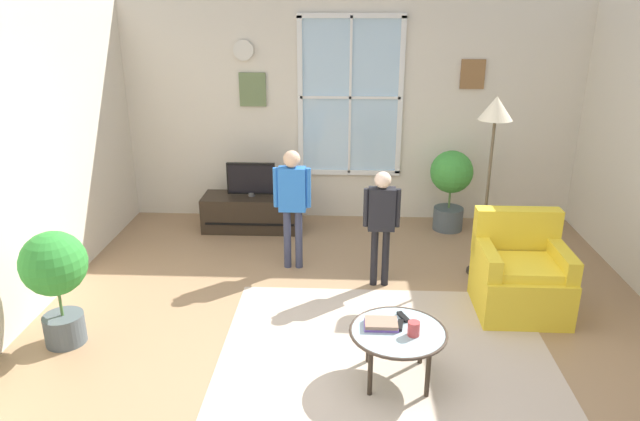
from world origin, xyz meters
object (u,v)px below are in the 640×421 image
object	(u,v)px
armchair	(520,276)
remote_near_books	(403,317)
person_black_shirt	(381,216)
coffee_table	(398,334)
remote_near_cup	(400,325)
tv_stand	(252,212)
television	(251,179)
person_blue_shirt	(292,196)
potted_plant_corner	(55,274)
cup	(414,329)
floor_lamp	(494,127)
potted_plant_by_window	(451,182)
book_stack	(381,324)

from	to	relation	value
armchair	remote_near_books	xyz separation A→B (m)	(-1.12, -0.91, 0.09)
person_black_shirt	coffee_table	bearing A→B (deg)	-87.94
remote_near_cup	tv_stand	bearing A→B (deg)	118.38
television	coffee_table	size ratio (longest dim) A/B	0.80
armchair	person_black_shirt	xyz separation A→B (m)	(-1.22, 0.41, 0.40)
television	person_blue_shirt	distance (m)	1.21
remote_near_cup	potted_plant_corner	distance (m)	2.70
tv_stand	cup	size ratio (longest dim) A/B	11.12
floor_lamp	remote_near_books	bearing A→B (deg)	-119.82
cup	tv_stand	bearing A→B (deg)	118.76
person_black_shirt	floor_lamp	distance (m)	1.34
coffee_table	cup	bearing A→B (deg)	-26.57
person_black_shirt	armchair	bearing A→B (deg)	-18.62
coffee_table	remote_near_cup	xyz separation A→B (m)	(0.02, 0.06, 0.04)
floor_lamp	cup	bearing A→B (deg)	-115.38
potted_plant_corner	coffee_table	bearing A→B (deg)	-7.63
television	cup	bearing A→B (deg)	-61.21
coffee_table	cup	distance (m)	0.14
armchair	person_blue_shirt	distance (m)	2.28
remote_near_cup	television	bearing A→B (deg)	118.40
person_blue_shirt	coffee_table	bearing A→B (deg)	-63.40
person_black_shirt	remote_near_books	bearing A→B (deg)	-85.46
tv_stand	armchair	bearing A→B (deg)	-34.06
armchair	person_blue_shirt	size ratio (longest dim) A/B	0.69
potted_plant_by_window	floor_lamp	world-z (taller)	floor_lamp
remote_near_books	person_black_shirt	xyz separation A→B (m)	(-0.10, 1.32, 0.31)
television	floor_lamp	xyz separation A→B (m)	(2.51, -1.09, 0.88)
floor_lamp	book_stack	bearing A→B (deg)	-122.13
book_stack	person_black_shirt	xyz separation A→B (m)	(0.07, 1.45, 0.30)
television	person_blue_shirt	size ratio (longest dim) A/B	0.46
television	remote_near_books	world-z (taller)	television
book_stack	potted_plant_by_window	bearing A→B (deg)	71.87
book_stack	remote_near_books	bearing A→B (deg)	37.13
person_blue_shirt	television	bearing A→B (deg)	119.45
remote_near_books	person_blue_shirt	bearing A→B (deg)	120.32
armchair	person_blue_shirt	xyz separation A→B (m)	(-2.10, 0.77, 0.46)
person_blue_shirt	potted_plant_corner	size ratio (longest dim) A/B	1.30
tv_stand	television	world-z (taller)	television
armchair	remote_near_cup	size ratio (longest dim) A/B	6.21
book_stack	potted_plant_by_window	distance (m)	3.12
television	book_stack	bearing A→B (deg)	-63.86
armchair	floor_lamp	size ratio (longest dim) A/B	0.48
television	floor_lamp	world-z (taller)	floor_lamp
remote_near_books	floor_lamp	size ratio (longest dim) A/B	0.08
person_blue_shirt	potted_plant_by_window	distance (m)	2.13
coffee_table	cup	xyz separation A→B (m)	(0.10, -0.05, 0.08)
television	potted_plant_by_window	size ratio (longest dim) A/B	0.58
armchair	potted_plant_corner	distance (m)	3.91
armchair	floor_lamp	world-z (taller)	floor_lamp
cup	floor_lamp	xyz separation A→B (m)	(0.89, 1.87, 1.06)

